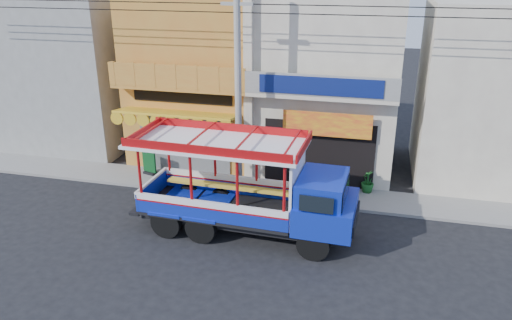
# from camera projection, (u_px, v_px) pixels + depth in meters

# --- Properties ---
(ground) EXTENTS (90.00, 90.00, 0.00)m
(ground) POSITION_uv_depth(u_px,v_px,m) (241.00, 238.00, 17.41)
(ground) COLOR black
(ground) RESTS_ON ground
(sidewalk) EXTENTS (30.00, 2.00, 0.12)m
(sidewalk) POSITION_uv_depth(u_px,v_px,m) (267.00, 190.00, 21.00)
(sidewalk) COLOR slate
(sidewalk) RESTS_ON ground
(shophouse_left) EXTENTS (6.00, 7.50, 8.24)m
(shophouse_left) POSITION_uv_depth(u_px,v_px,m) (205.00, 71.00, 23.98)
(shophouse_left) COLOR #C2732B
(shophouse_left) RESTS_ON ground
(shophouse_right) EXTENTS (6.00, 6.75, 8.24)m
(shophouse_right) POSITION_uv_depth(u_px,v_px,m) (330.00, 78.00, 22.64)
(shophouse_right) COLOR #B9AC98
(shophouse_right) RESTS_ON ground
(party_pilaster) EXTENTS (0.35, 0.30, 8.00)m
(party_pilaster) POSITION_uv_depth(u_px,v_px,m) (249.00, 92.00, 20.54)
(party_pilaster) COLOR #B9AC98
(party_pilaster) RESTS_ON ground
(filler_building_left) EXTENTS (6.00, 6.00, 7.60)m
(filler_building_left) POSITION_uv_depth(u_px,v_px,m) (77.00, 70.00, 25.70)
(filler_building_left) COLOR gray
(filler_building_left) RESTS_ON ground
(filler_building_right) EXTENTS (6.00, 6.00, 7.60)m
(filler_building_right) POSITION_uv_depth(u_px,v_px,m) (494.00, 93.00, 21.21)
(filler_building_right) COLOR #B9AC98
(filler_building_right) RESTS_ON ground
(utility_pole) EXTENTS (28.00, 0.26, 9.00)m
(utility_pole) POSITION_uv_depth(u_px,v_px,m) (242.00, 75.00, 18.73)
(utility_pole) COLOR gray
(utility_pole) RESTS_ON ground
(songthaew_truck) EXTENTS (7.84, 2.86, 3.62)m
(songthaew_truck) POSITION_uv_depth(u_px,v_px,m) (260.00, 190.00, 17.01)
(songthaew_truck) COLOR black
(songthaew_truck) RESTS_ON ground
(green_sign) EXTENTS (0.68, 0.47, 1.06)m
(green_sign) POSITION_uv_depth(u_px,v_px,m) (150.00, 165.00, 22.29)
(green_sign) COLOR black
(green_sign) RESTS_ON sidewalk
(potted_plant_a) EXTENTS (1.01, 0.98, 0.85)m
(potted_plant_a) POSITION_uv_depth(u_px,v_px,m) (337.00, 180.00, 20.78)
(potted_plant_a) COLOR #17501C
(potted_plant_a) RESTS_ON sidewalk
(potted_plant_b) EXTENTS (0.68, 0.75, 1.12)m
(potted_plant_b) POSITION_uv_depth(u_px,v_px,m) (329.00, 182.00, 20.25)
(potted_plant_b) COLOR #17501C
(potted_plant_b) RESTS_ON sidewalk
(potted_plant_c) EXTENTS (0.58, 0.58, 0.94)m
(potted_plant_c) POSITION_uv_depth(u_px,v_px,m) (368.00, 181.00, 20.52)
(potted_plant_c) COLOR #17501C
(potted_plant_c) RESTS_ON sidewalk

